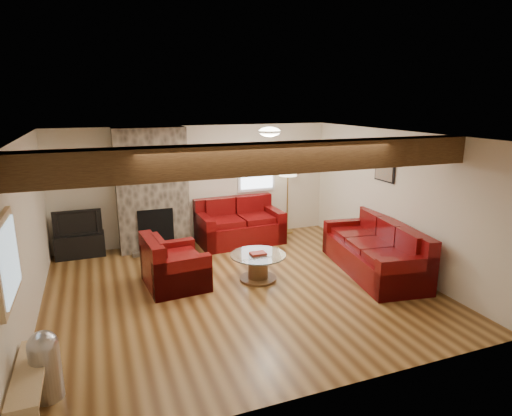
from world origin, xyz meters
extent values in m
plane|color=#5A3717|center=(0.00, 0.00, 0.00)|extent=(8.00, 8.00, 0.00)
plane|color=white|center=(0.00, 0.00, 2.50)|extent=(8.00, 8.00, 0.00)
plane|color=beige|center=(0.00, 2.75, 1.25)|extent=(8.00, 0.00, 8.00)
plane|color=beige|center=(0.00, -2.75, 1.25)|extent=(8.00, 0.00, 8.00)
plane|color=beige|center=(-3.00, 0.00, 1.25)|extent=(0.00, 7.50, 7.50)
plane|color=beige|center=(3.00, 0.00, 1.25)|extent=(0.00, 7.50, 7.50)
cube|color=#341F0F|center=(0.00, -1.25, 2.31)|extent=(6.00, 0.36, 0.38)
cube|color=#3A352D|center=(-1.00, 2.50, 1.25)|extent=(1.40, 0.50, 2.50)
cube|color=black|center=(-1.00, 2.25, 0.45)|extent=(0.70, 0.06, 0.90)
cube|color=#3A352D|center=(-1.00, 2.20, 0.04)|extent=(1.00, 0.25, 0.08)
cylinder|color=#4D3018|center=(0.42, 0.22, 0.02)|extent=(0.64, 0.64, 0.04)
cylinder|color=#4D3018|center=(0.42, 0.22, 0.21)|extent=(0.34, 0.34, 0.42)
cylinder|color=white|center=(0.42, 0.22, 0.46)|extent=(0.95, 0.95, 0.02)
cube|color=maroon|center=(0.42, 0.22, 0.48)|extent=(0.26, 0.19, 0.03)
cube|color=black|center=(-2.45, 2.53, 0.23)|extent=(0.92, 0.37, 0.46)
imported|color=black|center=(-2.45, 2.53, 0.72)|extent=(0.88, 0.12, 0.51)
cylinder|color=#A58645|center=(2.05, 2.55, 0.02)|extent=(0.29, 0.29, 0.03)
cylinder|color=#A58645|center=(2.05, 2.55, 0.73)|extent=(0.03, 0.03, 1.46)
cone|color=beige|center=(2.05, 2.55, 1.49)|extent=(0.42, 0.42, 0.29)
camera|label=1|loc=(-2.06, -6.17, 3.02)|focal=30.00mm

